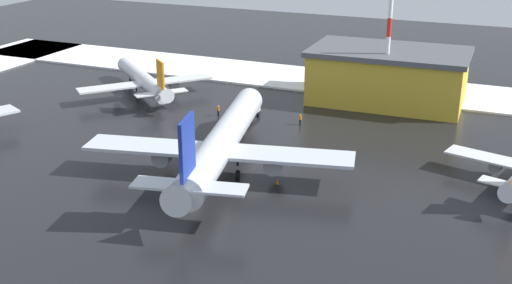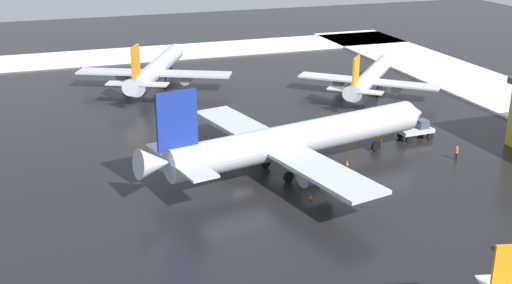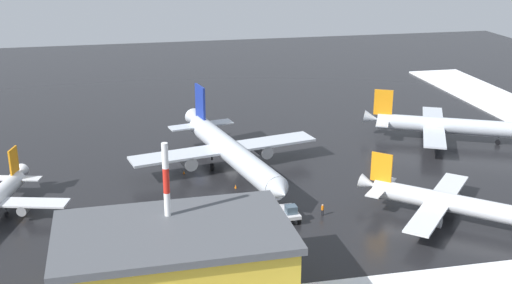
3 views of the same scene
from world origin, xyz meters
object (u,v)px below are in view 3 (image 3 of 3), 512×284
object	(u,v)px
ground_crew_mid_apron	(322,209)
antenna_mast	(168,217)
airplane_parked_portside	(230,151)
traffic_cone_near_nose	(184,172)
airplane_foreground_jet	(451,203)
ground_crew_beside_wing	(271,197)
traffic_cone_mid_line	(236,186)
cargo_hangar	(175,265)
pushback_tug	(289,212)
traffic_cone_wingtip_side	(264,174)
airplane_far_rear	(444,125)
ground_crew_by_nose_gear	(233,220)

from	to	relation	value
ground_crew_mid_apron	antenna_mast	xyz separation A→B (m)	(-22.49, -14.15, 7.64)
airplane_parked_portside	traffic_cone_near_nose	bearing A→B (deg)	-110.66
airplane_foreground_jet	ground_crew_beside_wing	world-z (taller)	airplane_foreground_jet
traffic_cone_mid_line	cargo_hangar	bearing A→B (deg)	-111.88
airplane_foreground_jet	traffic_cone_near_nose	size ratio (longest dim) A/B	40.65
ground_crew_beside_wing	pushback_tug	bearing A→B (deg)	-143.73
pushback_tug	traffic_cone_wingtip_side	world-z (taller)	pushback_tug
ground_crew_mid_apron	cargo_hangar	bearing A→B (deg)	-35.83
airplane_foreground_jet	ground_crew_beside_wing	bearing A→B (deg)	-163.90
antenna_mast	airplane_foreground_jet	bearing A→B (deg)	12.81
airplane_parked_portside	ground_crew_mid_apron	xyz separation A→B (m)	(9.93, -18.90, -2.85)
traffic_cone_near_nose	antenna_mast	bearing A→B (deg)	-98.16
airplane_parked_portside	pushback_tug	world-z (taller)	airplane_parked_portside
ground_crew_beside_wing	ground_crew_mid_apron	size ratio (longest dim) A/B	1.00
airplane_far_rear	ground_crew_mid_apron	distance (m)	41.99
traffic_cone_near_nose	traffic_cone_wingtip_side	world-z (taller)	same
ground_crew_mid_apron	airplane_parked_portside	bearing A→B (deg)	-136.28
ground_crew_beside_wing	cargo_hangar	world-z (taller)	cargo_hangar
ground_crew_mid_apron	traffic_cone_mid_line	xyz separation A→B (m)	(-10.28, 12.23, -0.70)
ground_crew_by_nose_gear	cargo_hangar	world-z (taller)	cargo_hangar
airplane_parked_portside	ground_crew_by_nose_gear	world-z (taller)	airplane_parked_portside
airplane_far_rear	traffic_cone_mid_line	xyz separation A→B (m)	(-42.55, -14.55, -2.79)
cargo_hangar	traffic_cone_wingtip_side	distance (m)	38.37
pushback_tug	traffic_cone_mid_line	size ratio (longest dim) A/B	8.58
pushback_tug	ground_crew_by_nose_gear	distance (m)	8.06
ground_crew_by_nose_gear	traffic_cone_wingtip_side	bearing A→B (deg)	-82.41
ground_crew_by_nose_gear	ground_crew_beside_wing	world-z (taller)	same
ground_crew_by_nose_gear	antenna_mast	bearing A→B (deg)	87.24
airplane_foreground_jet	traffic_cone_mid_line	world-z (taller)	airplane_foreground_jet
airplane_foreground_jet	antenna_mast	distance (m)	40.64
airplane_foreground_jet	airplane_far_rear	distance (m)	35.59
airplane_far_rear	antenna_mast	xyz separation A→B (m)	(-54.76, -40.93, 5.54)
airplane_parked_portside	pushback_tug	size ratio (longest dim) A/B	8.19
antenna_mast	traffic_cone_mid_line	distance (m)	30.24
antenna_mast	traffic_cone_wingtip_side	distance (m)	36.35
airplane_foreground_jet	ground_crew_mid_apron	bearing A→B (deg)	-156.12
airplane_parked_portside	airplane_far_rear	xyz separation A→B (m)	(42.20, 7.88, -0.76)
ground_crew_by_nose_gear	traffic_cone_mid_line	world-z (taller)	ground_crew_by_nose_gear
antenna_mast	traffic_cone_mid_line	world-z (taller)	antenna_mast
traffic_cone_wingtip_side	pushback_tug	bearing A→B (deg)	-90.68
ground_crew_beside_wing	traffic_cone_wingtip_side	world-z (taller)	ground_crew_beside_wing
ground_crew_by_nose_gear	ground_crew_mid_apron	size ratio (longest dim) A/B	1.00
airplane_parked_portside	ground_crew_beside_wing	distance (m)	14.17
cargo_hangar	traffic_cone_mid_line	size ratio (longest dim) A/B	46.14
airplane_foreground_jet	traffic_cone_mid_line	distance (m)	32.25
pushback_tug	traffic_cone_mid_line	world-z (taller)	pushback_tug
airplane_foreground_jet	traffic_cone_mid_line	xyz separation A→B (m)	(-27.00, 17.47, -2.42)
ground_crew_beside_wing	traffic_cone_mid_line	distance (m)	7.88
airplane_foreground_jet	traffic_cone_near_nose	xyz separation A→B (m)	(-34.31, 25.23, -2.42)
ground_crew_mid_apron	traffic_cone_wingtip_side	world-z (taller)	ground_crew_mid_apron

